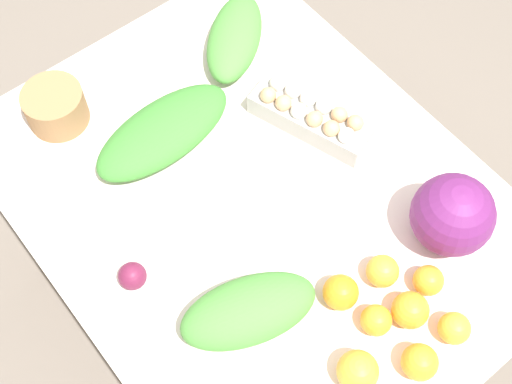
{
  "coord_description": "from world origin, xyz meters",
  "views": [
    {
      "loc": [
        0.61,
        -0.49,
        2.18
      ],
      "look_at": [
        0.0,
        0.0,
        0.78
      ],
      "focal_mm": 50.0,
      "sensor_mm": 36.0,
      "label": 1
    }
  ],
  "objects_px": {
    "cabbage_purple": "(452,215)",
    "orange_5": "(454,328)",
    "orange_6": "(341,292)",
    "greens_bunch_chard": "(248,311)",
    "beet_root": "(133,276)",
    "orange_2": "(375,321)",
    "egg_carton": "(310,116)",
    "greens_bunch_scallion": "(235,38)",
    "orange_3": "(358,371)",
    "orange_0": "(410,310)",
    "paper_bag": "(55,107)",
    "orange_7": "(428,280)",
    "greens_bunch_kale": "(163,132)",
    "orange_4": "(420,362)",
    "orange_1": "(383,271)"
  },
  "relations": [
    {
      "from": "greens_bunch_scallion",
      "to": "orange_0",
      "type": "distance_m",
      "value": 0.81
    },
    {
      "from": "greens_bunch_kale",
      "to": "orange_4",
      "type": "relative_size",
      "value": 4.87
    },
    {
      "from": "orange_6",
      "to": "greens_bunch_chard",
      "type": "bearing_deg",
      "value": -115.69
    },
    {
      "from": "paper_bag",
      "to": "orange_7",
      "type": "height_order",
      "value": "paper_bag"
    },
    {
      "from": "egg_carton",
      "to": "orange_6",
      "type": "bearing_deg",
      "value": 128.73
    },
    {
      "from": "greens_bunch_scallion",
      "to": "beet_root",
      "type": "height_order",
      "value": "greens_bunch_scallion"
    },
    {
      "from": "orange_1",
      "to": "orange_2",
      "type": "height_order",
      "value": "orange_1"
    },
    {
      "from": "egg_carton",
      "to": "orange_1",
      "type": "height_order",
      "value": "egg_carton"
    },
    {
      "from": "orange_0",
      "to": "paper_bag",
      "type": "bearing_deg",
      "value": -161.07
    },
    {
      "from": "greens_bunch_kale",
      "to": "orange_3",
      "type": "distance_m",
      "value": 0.7
    },
    {
      "from": "greens_bunch_scallion",
      "to": "orange_4",
      "type": "relative_size",
      "value": 3.89
    },
    {
      "from": "egg_carton",
      "to": "orange_0",
      "type": "relative_size",
      "value": 3.99
    },
    {
      "from": "paper_bag",
      "to": "orange_7",
      "type": "xyz_separation_m",
      "value": [
        0.86,
        0.38,
        -0.01
      ]
    },
    {
      "from": "egg_carton",
      "to": "greens_bunch_scallion",
      "type": "xyz_separation_m",
      "value": [
        -0.3,
        0.01,
        -0.0
      ]
    },
    {
      "from": "orange_0",
      "to": "greens_bunch_chard",
      "type": "bearing_deg",
      "value": -127.78
    },
    {
      "from": "orange_0",
      "to": "orange_2",
      "type": "height_order",
      "value": "orange_0"
    },
    {
      "from": "greens_bunch_chard",
      "to": "greens_bunch_kale",
      "type": "relative_size",
      "value": 0.79
    },
    {
      "from": "greens_bunch_chard",
      "to": "orange_3",
      "type": "distance_m",
      "value": 0.24
    },
    {
      "from": "greens_bunch_chard",
      "to": "orange_5",
      "type": "relative_size",
      "value": 4.26
    },
    {
      "from": "greens_bunch_scallion",
      "to": "orange_1",
      "type": "height_order",
      "value": "greens_bunch_scallion"
    },
    {
      "from": "greens_bunch_kale",
      "to": "orange_5",
      "type": "height_order",
      "value": "greens_bunch_kale"
    },
    {
      "from": "orange_1",
      "to": "orange_4",
      "type": "height_order",
      "value": "orange_4"
    },
    {
      "from": "orange_2",
      "to": "orange_7",
      "type": "relative_size",
      "value": 1.0
    },
    {
      "from": "orange_1",
      "to": "greens_bunch_scallion",
      "type": "bearing_deg",
      "value": 168.17
    },
    {
      "from": "greens_bunch_kale",
      "to": "greens_bunch_scallion",
      "type": "bearing_deg",
      "value": 111.64
    },
    {
      "from": "beet_root",
      "to": "orange_7",
      "type": "distance_m",
      "value": 0.62
    },
    {
      "from": "beet_root",
      "to": "orange_2",
      "type": "height_order",
      "value": "orange_2"
    },
    {
      "from": "orange_0",
      "to": "orange_4",
      "type": "height_order",
      "value": "orange_0"
    },
    {
      "from": "orange_0",
      "to": "orange_5",
      "type": "distance_m",
      "value": 0.09
    },
    {
      "from": "paper_bag",
      "to": "orange_4",
      "type": "xyz_separation_m",
      "value": [
        0.97,
        0.24,
        -0.01
      ]
    },
    {
      "from": "orange_3",
      "to": "orange_4",
      "type": "bearing_deg",
      "value": 60.15
    },
    {
      "from": "orange_3",
      "to": "orange_5",
      "type": "height_order",
      "value": "orange_3"
    },
    {
      "from": "egg_carton",
      "to": "greens_bunch_chard",
      "type": "relative_size",
      "value": 1.09
    },
    {
      "from": "cabbage_purple",
      "to": "orange_5",
      "type": "bearing_deg",
      "value": -42.04
    },
    {
      "from": "orange_4",
      "to": "orange_7",
      "type": "distance_m",
      "value": 0.18
    },
    {
      "from": "cabbage_purple",
      "to": "greens_bunch_scallion",
      "type": "xyz_separation_m",
      "value": [
        -0.7,
        -0.04,
        -0.05
      ]
    },
    {
      "from": "cabbage_purple",
      "to": "orange_2",
      "type": "height_order",
      "value": "cabbage_purple"
    },
    {
      "from": "egg_carton",
      "to": "greens_bunch_scallion",
      "type": "bearing_deg",
      "value": -20.17
    },
    {
      "from": "cabbage_purple",
      "to": "greens_bunch_scallion",
      "type": "bearing_deg",
      "value": -177.12
    },
    {
      "from": "greens_bunch_scallion",
      "to": "paper_bag",
      "type": "bearing_deg",
      "value": -101.2
    },
    {
      "from": "beet_root",
      "to": "orange_5",
      "type": "bearing_deg",
      "value": 41.57
    },
    {
      "from": "orange_0",
      "to": "orange_4",
      "type": "bearing_deg",
      "value": -34.55
    },
    {
      "from": "paper_bag",
      "to": "egg_carton",
      "type": "bearing_deg",
      "value": 49.19
    },
    {
      "from": "orange_3",
      "to": "beet_root",
      "type": "bearing_deg",
      "value": -152.6
    },
    {
      "from": "orange_3",
      "to": "paper_bag",
      "type": "bearing_deg",
      "value": -171.62
    },
    {
      "from": "orange_6",
      "to": "greens_bunch_scallion",
      "type": "bearing_deg",
      "value": 159.92
    },
    {
      "from": "greens_bunch_chard",
      "to": "orange_3",
      "type": "bearing_deg",
      "value": 21.85
    },
    {
      "from": "beet_root",
      "to": "orange_0",
      "type": "xyz_separation_m",
      "value": [
        0.42,
        0.4,
        0.01
      ]
    },
    {
      "from": "orange_0",
      "to": "orange_6",
      "type": "distance_m",
      "value": 0.14
    },
    {
      "from": "greens_bunch_scallion",
      "to": "greens_bunch_chard",
      "type": "bearing_deg",
      "value": -35.58
    }
  ]
}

